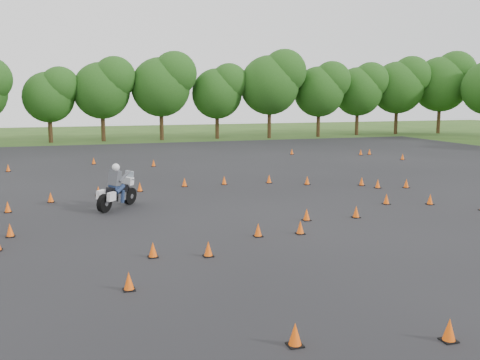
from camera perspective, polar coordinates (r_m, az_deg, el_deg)
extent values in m
plane|color=#2D5119|center=(19.87, 3.55, -5.15)|extent=(140.00, 140.00, 0.00)
plane|color=black|center=(25.41, -1.38, -1.99)|extent=(62.00, 62.00, 0.00)
cone|color=#FF580A|center=(25.97, -19.55, -1.77)|extent=(0.26, 0.26, 0.45)
cone|color=#FF580A|center=(11.81, 21.42, -14.72)|extent=(0.26, 0.26, 0.45)
cone|color=#FF580A|center=(37.29, -9.20, 1.78)|extent=(0.26, 0.26, 0.45)
cone|color=#FF580A|center=(29.35, -1.70, -0.05)|extent=(0.26, 0.26, 0.45)
cone|color=#FF580A|center=(25.46, 19.62, -1.98)|extent=(0.26, 0.26, 0.45)
cone|color=#FF580A|center=(29.14, 14.48, -0.40)|extent=(0.26, 0.26, 0.45)
cone|color=#FF580A|center=(28.84, -5.94, -0.26)|extent=(0.26, 0.26, 0.45)
cone|color=#FF580A|center=(16.41, -3.40, -7.38)|extent=(0.26, 0.26, 0.45)
cone|color=#FF580A|center=(21.94, 12.29, -3.37)|extent=(0.26, 0.26, 0.45)
cone|color=#FF580A|center=(10.93, 5.89, -16.11)|extent=(0.26, 0.26, 0.45)
cone|color=#FF580A|center=(27.70, -10.64, -0.75)|extent=(0.26, 0.26, 0.45)
cone|color=#FF580A|center=(16.51, -9.28, -7.39)|extent=(0.26, 0.26, 0.45)
cone|color=#FF580A|center=(29.64, 17.32, -0.37)|extent=(0.26, 0.26, 0.45)
cone|color=#FF580A|center=(42.45, 16.95, 2.38)|extent=(0.26, 0.26, 0.45)
cone|color=#FF580A|center=(24.40, -23.53, -2.67)|extent=(0.26, 0.26, 0.45)
cone|color=#FF580A|center=(24.95, 15.35, -1.99)|extent=(0.26, 0.26, 0.45)
cone|color=#FF580A|center=(18.62, 1.95, -5.38)|extent=(0.26, 0.26, 0.45)
cone|color=#FF580A|center=(37.45, -23.50, 1.18)|extent=(0.26, 0.26, 0.45)
cone|color=#FF580A|center=(20.22, -23.33, -4.97)|extent=(0.26, 0.26, 0.45)
cone|color=#FF580A|center=(44.92, 12.76, 2.90)|extent=(0.26, 0.26, 0.45)
cone|color=#FF580A|center=(29.84, 3.12, 0.09)|extent=(0.26, 0.26, 0.45)
cone|color=#FF580A|center=(13.95, -11.78, -10.56)|extent=(0.26, 0.26, 0.45)
cone|color=#FF580A|center=(21.12, 7.12, -3.71)|extent=(0.26, 0.26, 0.45)
cone|color=#FF580A|center=(45.43, 13.64, 2.93)|extent=(0.26, 0.26, 0.45)
cone|color=#FF580A|center=(29.53, 7.18, -0.06)|extent=(0.26, 0.26, 0.45)
cone|color=#FF580A|center=(44.49, 5.56, 3.02)|extent=(0.26, 0.26, 0.45)
cone|color=#FF580A|center=(26.92, -14.88, -1.18)|extent=(0.26, 0.26, 0.45)
cone|color=#FF580A|center=(19.08, 6.45, -5.08)|extent=(0.26, 0.26, 0.45)
cone|color=#FF580A|center=(29.76, 12.85, -0.15)|extent=(0.26, 0.26, 0.45)
cone|color=#FF580A|center=(39.40, -15.34, 1.96)|extent=(0.26, 0.26, 0.45)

